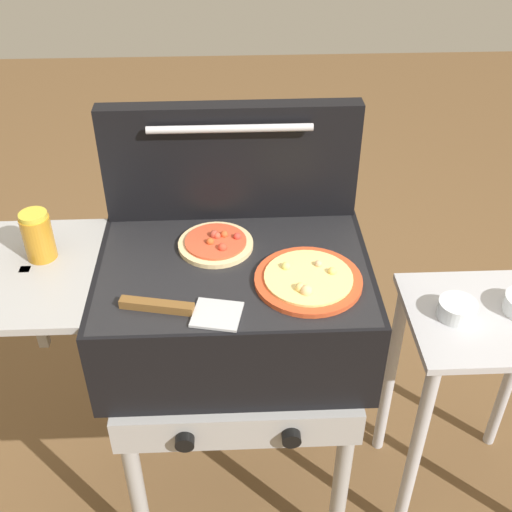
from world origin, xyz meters
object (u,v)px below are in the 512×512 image
at_px(pizza_pepperoni, 217,243).
at_px(prep_table, 480,370).
at_px(pizza_cheese, 309,280).
at_px(topping_bowl_near, 458,311).
at_px(sauce_jar, 39,236).
at_px(grill, 230,311).
at_px(spatula, 183,309).

relative_size(pizza_pepperoni, prep_table, 0.25).
bearing_deg(pizza_cheese, topping_bowl_near, 10.70).
height_order(pizza_cheese, sauce_jar, sauce_jar).
height_order(sauce_jar, topping_bowl_near, sauce_jar).
bearing_deg(prep_table, sauce_jar, 177.58).
bearing_deg(sauce_jar, topping_bowl_near, -2.92).
distance_m(sauce_jar, topping_bowl_near, 1.03).
xyz_separation_m(grill, topping_bowl_near, (0.57, 0.00, -0.02)).
bearing_deg(pizza_pepperoni, grill, -70.34).
bearing_deg(spatula, grill, 58.50).
bearing_deg(grill, pizza_cheese, -22.44).
height_order(pizza_pepperoni, pizza_cheese, pizza_cheese).
height_order(sauce_jar, spatula, sauce_jar).
bearing_deg(topping_bowl_near, spatula, -166.57).
bearing_deg(spatula, topping_bowl_near, 13.43).
relative_size(grill, pizza_pepperoni, 5.32).
distance_m(pizza_pepperoni, topping_bowl_near, 0.63).
distance_m(grill, topping_bowl_near, 0.57).
relative_size(pizza_cheese, topping_bowl_near, 2.50).
bearing_deg(prep_table, pizza_pepperoni, 174.30).
height_order(pizza_pepperoni, spatula, pizza_pepperoni).
bearing_deg(prep_table, pizza_cheese, -170.99).
distance_m(sauce_jar, spatula, 0.40).
height_order(grill, topping_bowl_near, grill).
height_order(pizza_cheese, topping_bowl_near, pizza_cheese).
relative_size(sauce_jar, topping_bowl_near, 1.25).
relative_size(pizza_pepperoni, sauce_jar, 1.49).
distance_m(pizza_pepperoni, prep_table, 0.81).
bearing_deg(topping_bowl_near, pizza_cheese, -169.30).
bearing_deg(sauce_jar, pizza_pepperoni, 3.23).
relative_size(pizza_cheese, spatula, 0.91).
height_order(prep_table, topping_bowl_near, topping_bowl_near).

